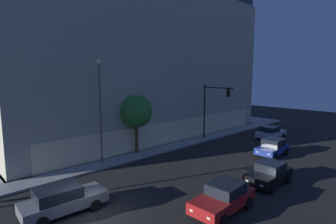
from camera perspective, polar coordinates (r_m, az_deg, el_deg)
ground_plane at (r=16.68m, az=-16.37°, el=-21.24°), size 120.00×120.00×0.00m
modern_building at (r=42.42m, az=-12.46°, el=10.88°), size 36.08×29.15×20.90m
traffic_light_far_corner at (r=32.35m, az=9.62°, el=1.90°), size 0.49×4.35×6.87m
street_lamp_sidewalk at (r=23.90m, az=-14.58°, el=2.43°), size 0.44×0.44×9.30m
sidewalk_tree at (r=26.78m, az=-6.94°, el=0.09°), size 3.30×3.30×5.96m
car_grey at (r=17.30m, az=-21.93°, el=-17.24°), size 4.87×2.31×1.66m
car_red at (r=16.73m, az=11.97°, el=-17.69°), size 4.54×2.29×1.69m
car_black at (r=21.46m, az=21.11°, el=-12.34°), size 4.20×2.10×1.59m
car_blue at (r=28.82m, az=21.76°, el=-7.09°), size 4.06×2.20×1.70m
car_silver at (r=36.32m, az=21.41°, el=-4.16°), size 4.48×2.34×1.60m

